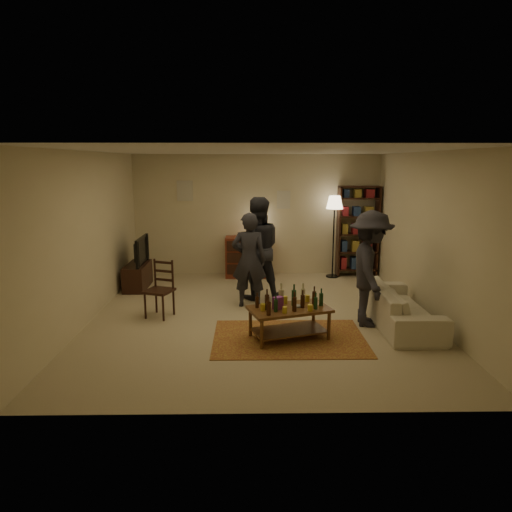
{
  "coord_description": "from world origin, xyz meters",
  "views": [
    {
      "loc": [
        -0.18,
        -7.25,
        2.53
      ],
      "look_at": [
        -0.06,
        0.1,
        1.01
      ],
      "focal_mm": 32.0,
      "sensor_mm": 36.0,
      "label": 1
    }
  ],
  "objects_px": {
    "coffee_table": "(289,311)",
    "floor_lamp": "(334,208)",
    "sofa": "(400,306)",
    "person_left": "(249,260)",
    "dresser": "(248,256)",
    "tv_stand": "(138,270)",
    "person_by_sofa": "(370,269)",
    "dining_chair": "(161,287)",
    "person_right": "(257,249)",
    "bookshelf": "(357,230)"
  },
  "relations": [
    {
      "from": "person_right",
      "to": "dresser",
      "type": "bearing_deg",
      "value": -88.34
    },
    {
      "from": "dresser",
      "to": "person_left",
      "type": "distance_m",
      "value": 2.17
    },
    {
      "from": "dresser",
      "to": "tv_stand",
      "type": "bearing_deg",
      "value": -157.93
    },
    {
      "from": "dining_chair",
      "to": "tv_stand",
      "type": "relative_size",
      "value": 0.91
    },
    {
      "from": "dresser",
      "to": "sofa",
      "type": "distance_m",
      "value": 3.93
    },
    {
      "from": "floor_lamp",
      "to": "person_right",
      "type": "distance_m",
      "value": 2.42
    },
    {
      "from": "coffee_table",
      "to": "tv_stand",
      "type": "xyz_separation_m",
      "value": [
        -2.85,
        2.77,
        -0.03
      ]
    },
    {
      "from": "sofa",
      "to": "person_by_sofa",
      "type": "xyz_separation_m",
      "value": [
        -0.5,
        0.0,
        0.6
      ]
    },
    {
      "from": "floor_lamp",
      "to": "coffee_table",
      "type": "bearing_deg",
      "value": -109.57
    },
    {
      "from": "dresser",
      "to": "floor_lamp",
      "type": "bearing_deg",
      "value": -1.93
    },
    {
      "from": "dining_chair",
      "to": "person_by_sofa",
      "type": "height_order",
      "value": "person_by_sofa"
    },
    {
      "from": "coffee_table",
      "to": "floor_lamp",
      "type": "height_order",
      "value": "floor_lamp"
    },
    {
      "from": "bookshelf",
      "to": "floor_lamp",
      "type": "bearing_deg",
      "value": -166.86
    },
    {
      "from": "dresser",
      "to": "person_left",
      "type": "height_order",
      "value": "person_left"
    },
    {
      "from": "tv_stand",
      "to": "dresser",
      "type": "bearing_deg",
      "value": 22.07
    },
    {
      "from": "bookshelf",
      "to": "person_by_sofa",
      "type": "distance_m",
      "value": 3.23
    },
    {
      "from": "person_left",
      "to": "floor_lamp",
      "type": "bearing_deg",
      "value": -128.97
    },
    {
      "from": "coffee_table",
      "to": "person_left",
      "type": "height_order",
      "value": "person_left"
    },
    {
      "from": "person_right",
      "to": "person_by_sofa",
      "type": "distance_m",
      "value": 2.26
    },
    {
      "from": "sofa",
      "to": "person_left",
      "type": "relative_size",
      "value": 1.24
    },
    {
      "from": "sofa",
      "to": "person_left",
      "type": "bearing_deg",
      "value": 67.66
    },
    {
      "from": "floor_lamp",
      "to": "sofa",
      "type": "height_order",
      "value": "floor_lamp"
    },
    {
      "from": "floor_lamp",
      "to": "person_by_sofa",
      "type": "xyz_separation_m",
      "value": [
        0.01,
        -3.05,
        -0.64
      ]
    },
    {
      "from": "tv_stand",
      "to": "person_by_sofa",
      "type": "xyz_separation_m",
      "value": [
        4.14,
        -2.2,
        0.52
      ]
    },
    {
      "from": "floor_lamp",
      "to": "sofa",
      "type": "bearing_deg",
      "value": -80.48
    },
    {
      "from": "person_left",
      "to": "person_right",
      "type": "bearing_deg",
      "value": -103.99
    },
    {
      "from": "tv_stand",
      "to": "person_by_sofa",
      "type": "bearing_deg",
      "value": -27.95
    },
    {
      "from": "tv_stand",
      "to": "person_left",
      "type": "bearing_deg",
      "value": -28.35
    },
    {
      "from": "bookshelf",
      "to": "person_by_sofa",
      "type": "xyz_separation_m",
      "value": [
        -0.55,
        -3.18,
        -0.13
      ]
    },
    {
      "from": "dining_chair",
      "to": "sofa",
      "type": "distance_m",
      "value": 3.88
    },
    {
      "from": "person_by_sofa",
      "to": "coffee_table",
      "type": "bearing_deg",
      "value": 120.6
    },
    {
      "from": "sofa",
      "to": "person_left",
      "type": "height_order",
      "value": "person_left"
    },
    {
      "from": "floor_lamp",
      "to": "person_by_sofa",
      "type": "relative_size",
      "value": 1.0
    },
    {
      "from": "dining_chair",
      "to": "tv_stand",
      "type": "bearing_deg",
      "value": 135.3
    },
    {
      "from": "dining_chair",
      "to": "person_left",
      "type": "bearing_deg",
      "value": 39.48
    },
    {
      "from": "coffee_table",
      "to": "bookshelf",
      "type": "xyz_separation_m",
      "value": [
        1.84,
        3.75,
        0.62
      ]
    },
    {
      "from": "coffee_table",
      "to": "tv_stand",
      "type": "relative_size",
      "value": 1.21
    },
    {
      "from": "person_right",
      "to": "coffee_table",
      "type": "bearing_deg",
      "value": 98.3
    },
    {
      "from": "person_left",
      "to": "person_by_sofa",
      "type": "distance_m",
      "value": 2.12
    },
    {
      "from": "coffee_table",
      "to": "sofa",
      "type": "xyz_separation_m",
      "value": [
        1.8,
        0.57,
        -0.11
      ]
    },
    {
      "from": "person_by_sofa",
      "to": "dresser",
      "type": "bearing_deg",
      "value": 38.1
    },
    {
      "from": "dresser",
      "to": "person_left",
      "type": "bearing_deg",
      "value": -89.64
    },
    {
      "from": "floor_lamp",
      "to": "person_by_sofa",
      "type": "height_order",
      "value": "same"
    },
    {
      "from": "coffee_table",
      "to": "floor_lamp",
      "type": "bearing_deg",
      "value": 70.43
    },
    {
      "from": "person_right",
      "to": "person_by_sofa",
      "type": "bearing_deg",
      "value": 136.25
    },
    {
      "from": "floor_lamp",
      "to": "dining_chair",
      "type": "bearing_deg",
      "value": -142.29
    },
    {
      "from": "dresser",
      "to": "bookshelf",
      "type": "bearing_deg",
      "value": 1.57
    },
    {
      "from": "person_by_sofa",
      "to": "tv_stand",
      "type": "bearing_deg",
      "value": 68.85
    },
    {
      "from": "dining_chair",
      "to": "person_by_sofa",
      "type": "bearing_deg",
      "value": 12.46
    },
    {
      "from": "sofa",
      "to": "person_right",
      "type": "xyz_separation_m",
      "value": [
        -2.23,
        1.45,
        0.65
      ]
    }
  ]
}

